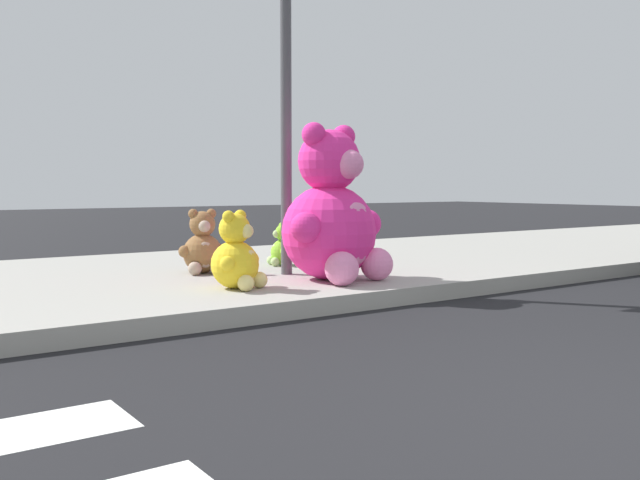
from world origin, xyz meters
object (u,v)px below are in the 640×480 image
object	(u,v)px
sign_pole	(286,102)
plush_brown	(203,248)
plush_yellow	(237,257)
plush_lime	(283,248)
plush_pink_large	(333,218)

from	to	relation	value
sign_pole	plush_brown	size ratio (longest dim) A/B	4.93
plush_yellow	plush_brown	xyz separation A→B (m)	(0.22, 1.13, -0.01)
sign_pole	plush_lime	world-z (taller)	sign_pole
plush_lime	plush_brown	xyz separation A→B (m)	(-1.02, -0.14, 0.07)
plush_pink_large	plush_brown	world-z (taller)	plush_pink_large
sign_pole	plush_pink_large	world-z (taller)	sign_pole
sign_pole	plush_pink_large	distance (m)	1.27
plush_pink_large	plush_lime	size ratio (longest dim) A/B	3.07
plush_yellow	plush_lime	world-z (taller)	plush_yellow
plush_yellow	plush_lime	bearing A→B (deg)	45.57
sign_pole	plush_pink_large	xyz separation A→B (m)	(0.14, -0.59, -1.12)
plush_pink_large	plush_yellow	bearing A→B (deg)	179.58
plush_lime	plush_brown	distance (m)	1.04
plush_yellow	sign_pole	bearing A→B (deg)	33.97
sign_pole	plush_brown	world-z (taller)	sign_pole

